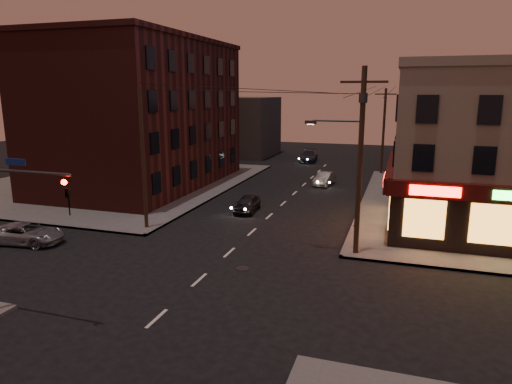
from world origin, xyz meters
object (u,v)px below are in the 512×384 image
at_px(suv_cross, 26,233).
at_px(sedan_mid, 324,179).
at_px(sedan_far, 309,156).
at_px(sedan_near, 247,204).
at_px(fire_hydrant, 356,226).

relative_size(suv_cross, sedan_mid, 1.19).
distance_m(suv_cross, sedan_far, 38.11).
xyz_separation_m(sedan_mid, sedan_far, (-4.44, 14.25, 0.09)).
xyz_separation_m(sedan_near, sedan_mid, (3.83, 11.65, 0.01)).
height_order(sedan_far, fire_hydrant, sedan_far).
bearing_deg(fire_hydrant, suv_cross, -157.02).
relative_size(suv_cross, sedan_far, 0.92).
xyz_separation_m(suv_cross, sedan_far, (9.52, 36.90, 0.09)).
xyz_separation_m(sedan_near, fire_hydrant, (8.34, -3.16, -0.08)).
bearing_deg(sedan_far, fire_hydrant, -78.28).
bearing_deg(sedan_mid, sedan_far, 114.36).
bearing_deg(sedan_near, suv_cross, -136.35).
relative_size(sedan_near, fire_hydrant, 5.07).
distance_m(sedan_mid, fire_hydrant, 15.48).
distance_m(suv_cross, fire_hydrant, 20.07).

